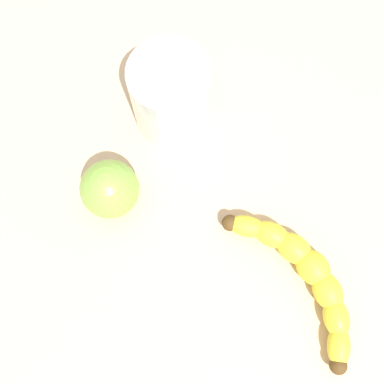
% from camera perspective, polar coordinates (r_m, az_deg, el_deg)
% --- Properties ---
extents(wooden_tabletop, '(1.20, 1.20, 0.03)m').
position_cam_1_polar(wooden_tabletop, '(0.62, 7.99, 1.52)').
color(wooden_tabletop, beige).
rests_on(wooden_tabletop, ground).
extents(banana, '(0.09, 0.22, 0.04)m').
position_cam_1_polar(banana, '(0.58, 13.43, -9.69)').
color(banana, yellow).
rests_on(banana, wooden_tabletop).
extents(smoothie_glass, '(0.09, 0.09, 0.12)m').
position_cam_1_polar(smoothie_glass, '(0.58, -2.61, 11.21)').
color(smoothie_glass, silver).
rests_on(smoothie_glass, wooden_tabletop).
extents(green_apple_fruit, '(0.07, 0.07, 0.07)m').
position_cam_1_polar(green_apple_fruit, '(0.57, -9.94, 0.37)').
color(green_apple_fruit, '#84B747').
rests_on(green_apple_fruit, wooden_tabletop).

